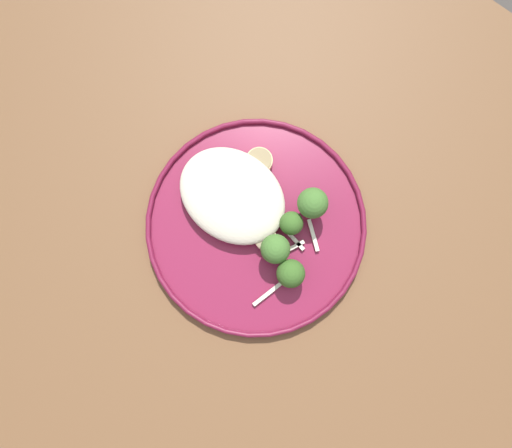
% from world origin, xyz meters
% --- Properties ---
extents(ground, '(6.00, 6.00, 0.00)m').
position_xyz_m(ground, '(0.00, 0.00, 0.00)').
color(ground, '#47423D').
extents(wooden_dining_table, '(1.40, 1.00, 0.74)m').
position_xyz_m(wooden_dining_table, '(0.00, 0.00, 0.66)').
color(wooden_dining_table, brown).
rests_on(wooden_dining_table, ground).
extents(dinner_plate, '(0.29, 0.29, 0.02)m').
position_xyz_m(dinner_plate, '(-0.02, 0.03, 0.75)').
color(dinner_plate, maroon).
rests_on(dinner_plate, wooden_dining_table).
extents(noodle_bed, '(0.15, 0.12, 0.03)m').
position_xyz_m(noodle_bed, '(-0.07, 0.04, 0.77)').
color(noodle_bed, beige).
rests_on(noodle_bed, dinner_plate).
extents(seared_scallop_half_hidden, '(0.03, 0.03, 0.01)m').
position_xyz_m(seared_scallop_half_hidden, '(-0.00, 0.03, 0.76)').
color(seared_scallop_half_hidden, beige).
rests_on(seared_scallop_half_hidden, dinner_plate).
extents(seared_scallop_front_small, '(0.04, 0.04, 0.02)m').
position_xyz_m(seared_scallop_front_small, '(-0.07, 0.10, 0.76)').
color(seared_scallop_front_small, '#E5C689').
rests_on(seared_scallop_front_small, dinner_plate).
extents(seared_scallop_center_golden, '(0.03, 0.03, 0.01)m').
position_xyz_m(seared_scallop_center_golden, '(-0.08, 0.06, 0.76)').
color(seared_scallop_center_golden, '#E5C689').
rests_on(seared_scallop_center_golden, dinner_plate).
extents(seared_scallop_tiny_bay, '(0.03, 0.03, 0.02)m').
position_xyz_m(seared_scallop_tiny_bay, '(-0.12, 0.07, 0.76)').
color(seared_scallop_tiny_bay, '#E5C689').
rests_on(seared_scallop_tiny_bay, dinner_plate).
extents(seared_scallop_rear_pale, '(0.03, 0.03, 0.01)m').
position_xyz_m(seared_scallop_rear_pale, '(-0.03, 0.06, 0.76)').
color(seared_scallop_rear_pale, '#E5C689').
rests_on(seared_scallop_rear_pale, dinner_plate).
extents(broccoli_floret_tall_stalk, '(0.04, 0.04, 0.05)m').
position_xyz_m(broccoli_floret_tall_stalk, '(0.02, 0.02, 0.78)').
color(broccoli_floret_tall_stalk, '#7A994C').
rests_on(broccoli_floret_tall_stalk, dinner_plate).
extents(broccoli_floret_center_pile, '(0.03, 0.03, 0.04)m').
position_xyz_m(broccoli_floret_center_pile, '(0.01, 0.06, 0.78)').
color(broccoli_floret_center_pile, '#7A994C').
rests_on(broccoli_floret_center_pile, dinner_plate).
extents(broccoli_floret_rear_charred, '(0.04, 0.04, 0.06)m').
position_xyz_m(broccoli_floret_rear_charred, '(0.02, 0.09, 0.79)').
color(broccoli_floret_rear_charred, '#89A356').
rests_on(broccoli_floret_rear_charred, dinner_plate).
extents(broccoli_floret_near_rim, '(0.04, 0.04, 0.05)m').
position_xyz_m(broccoli_floret_near_rim, '(0.05, 0.01, 0.78)').
color(broccoli_floret_near_rim, '#7A994C').
rests_on(broccoli_floret_near_rim, dinner_plate).
extents(onion_sliver_short_strip, '(0.03, 0.05, 0.00)m').
position_xyz_m(onion_sliver_short_strip, '(0.03, 0.03, 0.75)').
color(onion_sliver_short_strip, silver).
rests_on(onion_sliver_short_strip, dinner_plate).
extents(onion_sliver_curled_piece, '(0.04, 0.03, 0.00)m').
position_xyz_m(onion_sliver_curled_piece, '(0.05, 0.07, 0.75)').
color(onion_sliver_curled_piece, silver).
rests_on(onion_sliver_curled_piece, dinner_plate).
extents(onion_sliver_pale_crescent, '(0.06, 0.02, 0.00)m').
position_xyz_m(onion_sliver_pale_crescent, '(0.02, 0.05, 0.75)').
color(onion_sliver_pale_crescent, silver).
rests_on(onion_sliver_pale_crescent, dinner_plate).
extents(onion_sliver_long_sliver, '(0.02, 0.06, 0.00)m').
position_xyz_m(onion_sliver_long_sliver, '(0.05, -0.02, 0.75)').
color(onion_sliver_long_sliver, silver).
rests_on(onion_sliver_long_sliver, dinner_plate).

